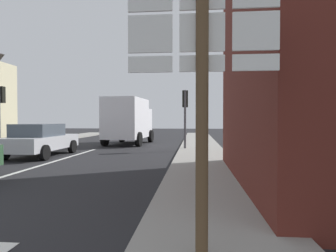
# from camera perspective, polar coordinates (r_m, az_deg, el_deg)

# --- Properties ---
(ground_plane) EXTENTS (80.00, 80.00, 0.00)m
(ground_plane) POSITION_cam_1_polar(r_m,az_deg,el_deg) (14.70, -16.94, -5.28)
(ground_plane) COLOR #232326
(sidewalk_right) EXTENTS (2.30, 44.00, 0.14)m
(sidewalk_right) POSITION_cam_1_polar(r_m,az_deg,el_deg) (11.63, 6.97, -6.60)
(sidewalk_right) COLOR gray
(sidewalk_right) RESTS_ON ground
(lane_centre_stripe) EXTENTS (0.16, 12.00, 0.01)m
(lane_centre_stripe) POSITION_cam_1_polar(r_m,az_deg,el_deg) (11.13, -24.81, -7.40)
(lane_centre_stripe) COLOR silver
(lane_centre_stripe) RESTS_ON ground
(sedan_far) EXTENTS (1.97, 4.20, 1.47)m
(sedan_far) POSITION_cam_1_polar(r_m,az_deg,el_deg) (14.27, -23.91, -2.46)
(sedan_far) COLOR #B7BABF
(sedan_far) RESTS_ON ground
(delivery_truck) EXTENTS (2.77, 5.14, 3.05)m
(delivery_truck) POSITION_cam_1_polar(r_m,az_deg,el_deg) (19.60, -7.81, 1.22)
(delivery_truck) COLOR silver
(delivery_truck) RESTS_ON ground
(route_sign_post) EXTENTS (1.66, 0.14, 3.20)m
(route_sign_post) POSITION_cam_1_polar(r_m,az_deg,el_deg) (3.21, 6.74, 7.43)
(route_sign_post) COLOR brown
(route_sign_post) RESTS_ON ground
(traffic_light_near_left) EXTENTS (0.30, 0.49, 3.48)m
(traffic_light_near_left) POSITION_cam_1_polar(r_m,az_deg,el_deg) (18.25, -30.16, 3.97)
(traffic_light_near_left) COLOR #47474C
(traffic_light_near_left) RESTS_ON ground
(traffic_light_near_right) EXTENTS (0.30, 0.49, 3.23)m
(traffic_light_near_right) POSITION_cam_1_polar(r_m,az_deg,el_deg) (15.51, 3.41, 3.95)
(traffic_light_near_right) COLOR #47474C
(traffic_light_near_right) RESTS_ON ground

